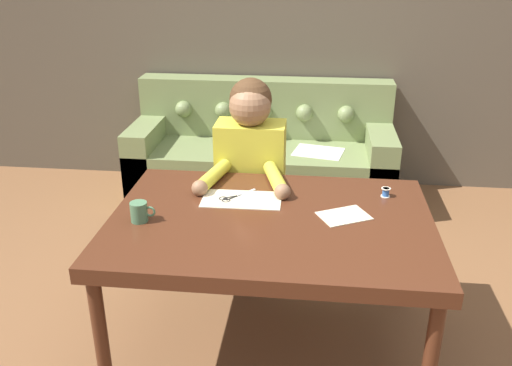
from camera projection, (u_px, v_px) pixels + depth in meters
name	position (u px, v px, depth m)	size (l,w,h in m)	color
ground_plane	(281.00, 356.00, 2.65)	(16.00, 16.00, 0.00)	brown
wall_back	(304.00, 23.00, 4.19)	(8.00, 0.06, 2.60)	brown
dining_table	(271.00, 230.00, 2.45)	(1.45, 1.01, 0.72)	#472314
couch	(262.00, 157.00, 4.26)	(1.99, 0.77, 0.90)	olive
person	(250.00, 180.00, 3.05)	(0.48, 0.61, 1.21)	#33281E
pattern_paper_main	(242.00, 199.00, 2.60)	(0.38, 0.21, 0.00)	beige
pattern_paper_offcut	(344.00, 216.00, 2.44)	(0.26, 0.24, 0.00)	beige
scissors	(233.00, 198.00, 2.62)	(0.19, 0.17, 0.01)	silver
mug	(139.00, 212.00, 2.38)	(0.11, 0.08, 0.09)	#47704C
thread_spool	(386.00, 192.00, 2.63)	(0.04, 0.04, 0.05)	#3366B2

